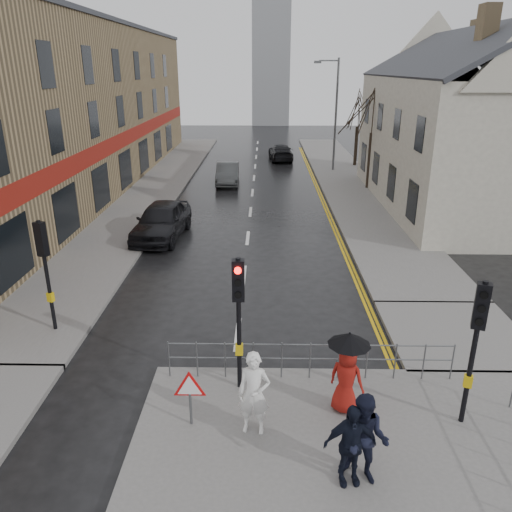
{
  "coord_description": "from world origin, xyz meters",
  "views": [
    {
      "loc": [
        0.79,
        -10.16,
        7.53
      ],
      "look_at": [
        0.53,
        4.47,
        1.96
      ],
      "focal_mm": 35.0,
      "sensor_mm": 36.0,
      "label": 1
    }
  ],
  "objects_px": {
    "car_parked": "(162,220)",
    "car_mid": "(228,174)",
    "pedestrian_with_umbrella": "(347,369)",
    "pedestrian_d": "(350,444)",
    "pedestrian_a": "(254,393)",
    "pedestrian_b": "(365,440)"
  },
  "relations": [
    {
      "from": "car_mid",
      "to": "pedestrian_a",
      "type": "bearing_deg",
      "value": -86.59
    },
    {
      "from": "pedestrian_a",
      "to": "pedestrian_with_umbrella",
      "type": "distance_m",
      "value": 2.19
    },
    {
      "from": "pedestrian_d",
      "to": "car_mid",
      "type": "bearing_deg",
      "value": 92.28
    },
    {
      "from": "car_parked",
      "to": "car_mid",
      "type": "distance_m",
      "value": 11.81
    },
    {
      "from": "pedestrian_a",
      "to": "car_mid",
      "type": "relative_size",
      "value": 0.45
    },
    {
      "from": "pedestrian_a",
      "to": "car_parked",
      "type": "relative_size",
      "value": 0.39
    },
    {
      "from": "pedestrian_with_umbrella",
      "to": "pedestrian_d",
      "type": "xyz_separation_m",
      "value": [
        -0.26,
        -2.1,
        -0.25
      ]
    },
    {
      "from": "pedestrian_b",
      "to": "pedestrian_d",
      "type": "distance_m",
      "value": 0.29
    },
    {
      "from": "pedestrian_a",
      "to": "pedestrian_d",
      "type": "bearing_deg",
      "value": -29.7
    },
    {
      "from": "pedestrian_d",
      "to": "car_parked",
      "type": "distance_m",
      "value": 16.09
    },
    {
      "from": "pedestrian_b",
      "to": "car_mid",
      "type": "xyz_separation_m",
      "value": [
        -4.43,
        26.31,
        -0.37
      ]
    },
    {
      "from": "car_parked",
      "to": "car_mid",
      "type": "xyz_separation_m",
      "value": [
        2.24,
        11.59,
        -0.14
      ]
    },
    {
      "from": "pedestrian_a",
      "to": "pedestrian_d",
      "type": "height_order",
      "value": "pedestrian_a"
    },
    {
      "from": "pedestrian_d",
      "to": "car_mid",
      "type": "relative_size",
      "value": 0.4
    },
    {
      "from": "pedestrian_b",
      "to": "car_parked",
      "type": "bearing_deg",
      "value": 137.25
    },
    {
      "from": "pedestrian_b",
      "to": "pedestrian_d",
      "type": "height_order",
      "value": "pedestrian_b"
    },
    {
      "from": "pedestrian_b",
      "to": "car_mid",
      "type": "distance_m",
      "value": 26.68
    },
    {
      "from": "pedestrian_with_umbrella",
      "to": "car_parked",
      "type": "bearing_deg",
      "value": 117.71
    },
    {
      "from": "pedestrian_with_umbrella",
      "to": "pedestrian_d",
      "type": "bearing_deg",
      "value": -96.94
    },
    {
      "from": "car_mid",
      "to": "car_parked",
      "type": "bearing_deg",
      "value": -102.9
    },
    {
      "from": "pedestrian_with_umbrella",
      "to": "pedestrian_d",
      "type": "height_order",
      "value": "pedestrian_with_umbrella"
    },
    {
      "from": "car_parked",
      "to": "pedestrian_b",
      "type": "bearing_deg",
      "value": -60.18
    }
  ]
}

